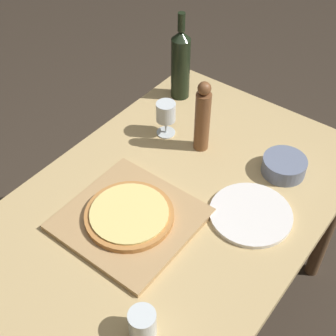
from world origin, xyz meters
TOP-DOWN VIEW (x-y plane):
  - ground_plane at (0.00, 0.00)m, footprint 12.00×12.00m
  - dining_table at (0.00, 0.00)m, footprint 0.87×1.30m
  - cutting_board at (-0.05, -0.15)m, footprint 0.38×0.37m
  - pizza at (-0.05, -0.15)m, footprint 0.27×0.27m
  - wine_bottle at (-0.32, 0.47)m, footprint 0.07×0.07m
  - pepper_mill at (-0.07, 0.26)m, footprint 0.05×0.05m
  - wine_glass at (-0.22, 0.25)m, footprint 0.07×0.07m
  - small_bowl at (0.22, 0.32)m, footprint 0.15×0.15m
  - drinking_tumbler at (0.21, -0.41)m, footprint 0.07×0.07m
  - dinner_plate at (0.23, 0.09)m, footprint 0.26×0.26m

SIDE VIEW (x-z plane):
  - ground_plane at x=0.00m, z-range 0.00..0.00m
  - dining_table at x=0.00m, z-range 0.28..1.05m
  - dinner_plate at x=0.23m, z-range 0.77..0.78m
  - cutting_board at x=-0.05m, z-range 0.77..0.79m
  - small_bowl at x=0.22m, z-range 0.77..0.83m
  - pizza at x=-0.05m, z-range 0.79..0.81m
  - drinking_tumbler at x=0.21m, z-range 0.77..0.86m
  - wine_glass at x=-0.22m, z-range 0.79..0.93m
  - pepper_mill at x=-0.07m, z-range 0.76..1.04m
  - wine_bottle at x=-0.32m, z-range 0.74..1.10m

